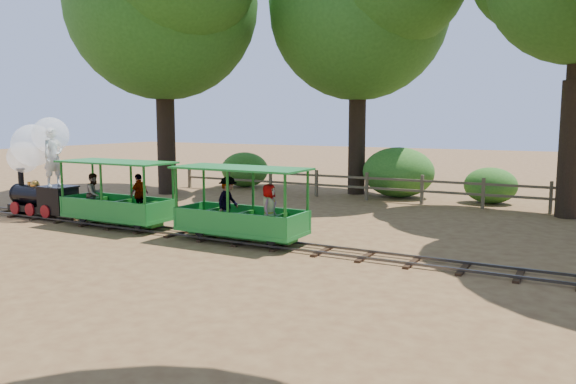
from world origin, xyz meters
The scene contains 10 objects.
ground centered at (0.00, 0.00, 0.00)m, with size 90.00×90.00×0.00m, color olive.
track centered at (0.00, 0.00, 0.07)m, with size 22.00×1.00×0.10m.
locomotive centered at (-8.25, 0.07, 1.69)m, with size 2.62×1.23×3.01m.
carriage_front centered at (-5.10, -0.01, 0.73)m, with size 3.24×1.32×1.68m.
carriage_rear centered at (-1.11, 0.01, 0.75)m, with size 3.24×1.32×1.68m.
oak_nc centered at (-2.03, 9.59, 7.30)m, with size 8.40×7.39×10.31m.
fence centered at (0.00, 8.00, 0.58)m, with size 18.10×0.10×1.00m.
shrub_west centered at (-7.04, 9.30, 0.74)m, with size 2.15×1.65×1.49m, color #2D6B1E.
shrub_mid_w centered at (-0.26, 9.30, 0.93)m, with size 2.69×2.07×1.86m, color #2D6B1E.
shrub_mid_e centered at (3.02, 9.30, 0.62)m, with size 1.80×1.39×1.25m, color #2D6B1E.
Camera 1 is at (6.07, -10.86, 2.88)m, focal length 35.00 mm.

